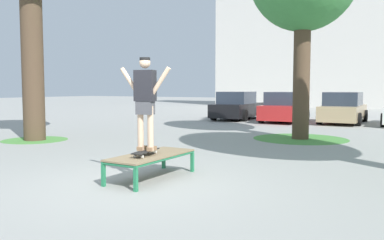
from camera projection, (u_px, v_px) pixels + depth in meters
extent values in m
plane|color=#999993|center=(138.00, 184.00, 7.17)|extent=(120.00, 120.00, 0.00)
cube|color=#237A4C|center=(164.00, 159.00, 8.58)|extent=(0.06, 0.06, 0.38)
cube|color=#237A4C|center=(192.00, 162.00, 8.23)|extent=(0.06, 0.06, 0.38)
cube|color=#237A4C|center=(103.00, 176.00, 7.00)|extent=(0.06, 0.06, 0.38)
cube|color=#237A4C|center=(136.00, 180.00, 6.65)|extent=(0.06, 0.06, 0.38)
cylinder|color=#237A4C|center=(136.00, 156.00, 7.77)|extent=(0.06, 1.90, 0.05)
cylinder|color=#237A4C|center=(167.00, 159.00, 7.42)|extent=(0.06, 1.90, 0.05)
cylinder|color=#237A4C|center=(178.00, 151.00, 8.39)|extent=(0.76, 0.05, 0.05)
cylinder|color=#237A4C|center=(119.00, 165.00, 6.81)|extent=(0.76, 0.05, 0.05)
cube|color=#847051|center=(151.00, 155.00, 7.60)|extent=(0.77, 1.90, 0.03)
cube|color=black|center=(146.00, 151.00, 7.44)|extent=(0.35, 0.82, 0.02)
cylinder|color=silver|center=(149.00, 152.00, 7.73)|extent=(0.04, 0.06, 0.06)
cylinder|color=silver|center=(156.00, 152.00, 7.68)|extent=(0.04, 0.06, 0.06)
cylinder|color=silver|center=(135.00, 156.00, 7.20)|extent=(0.04, 0.06, 0.06)
cylinder|color=silver|center=(143.00, 157.00, 7.15)|extent=(0.04, 0.06, 0.06)
cylinder|color=beige|center=(141.00, 128.00, 7.44)|extent=(0.11, 0.11, 0.82)
cube|color=#99704C|center=(142.00, 148.00, 7.51)|extent=(0.14, 0.25, 0.07)
cylinder|color=beige|center=(150.00, 128.00, 7.37)|extent=(0.11, 0.11, 0.82)
cube|color=#99704C|center=(152.00, 149.00, 7.45)|extent=(0.14, 0.25, 0.07)
cube|color=#4C4C51|center=(145.00, 108.00, 7.38)|extent=(0.33, 0.25, 0.24)
cube|color=#232328|center=(145.00, 86.00, 7.34)|extent=(0.40, 0.28, 0.56)
cylinder|color=beige|center=(130.00, 81.00, 7.44)|extent=(0.41, 0.15, 0.52)
cylinder|color=beige|center=(160.00, 81.00, 7.24)|extent=(0.41, 0.15, 0.52)
sphere|color=beige|center=(145.00, 63.00, 7.31)|extent=(0.20, 0.20, 0.20)
cylinder|color=black|center=(145.00, 59.00, 7.31)|extent=(0.19, 0.19, 0.05)
cylinder|color=brown|center=(33.00, 65.00, 13.09)|extent=(0.69, 0.69, 4.90)
cylinder|color=#519342|center=(35.00, 140.00, 13.28)|extent=(2.08, 2.08, 0.01)
cylinder|color=brown|center=(301.00, 80.00, 13.44)|extent=(0.55, 0.55, 3.90)
cylinder|color=#47893D|center=(300.00, 139.00, 13.60)|extent=(3.11, 3.11, 0.01)
cube|color=black|center=(237.00, 110.00, 22.21)|extent=(2.00, 4.31, 0.70)
cube|color=#2D3847|center=(237.00, 98.00, 22.03)|extent=(1.71, 2.21, 0.64)
cylinder|color=black|center=(231.00, 112.00, 23.77)|extent=(0.26, 0.61, 0.60)
cylinder|color=black|center=(260.00, 113.00, 23.02)|extent=(0.26, 0.61, 0.60)
cylinder|color=black|center=(214.00, 115.00, 21.44)|extent=(0.26, 0.61, 0.60)
cylinder|color=black|center=(244.00, 116.00, 20.69)|extent=(0.26, 0.61, 0.60)
cube|color=red|center=(285.00, 111.00, 20.64)|extent=(2.02, 4.32, 0.70)
cube|color=#2D3847|center=(284.00, 98.00, 20.45)|extent=(1.72, 2.22, 0.64)
cylinder|color=black|center=(275.00, 114.00, 22.19)|extent=(0.27, 0.62, 0.60)
cylinder|color=black|center=(307.00, 115.00, 21.45)|extent=(0.27, 0.62, 0.60)
cylinder|color=black|center=(261.00, 117.00, 19.86)|extent=(0.27, 0.62, 0.60)
cylinder|color=black|center=(296.00, 118.00, 19.11)|extent=(0.27, 0.62, 0.60)
cube|color=tan|center=(343.00, 113.00, 19.72)|extent=(1.81, 4.24, 0.70)
cube|color=#2D3847|center=(343.00, 99.00, 19.54)|extent=(1.62, 2.14, 0.64)
cylinder|color=black|center=(330.00, 115.00, 21.28)|extent=(0.24, 0.61, 0.60)
cylinder|color=black|center=(365.00, 116.00, 20.47)|extent=(0.24, 0.61, 0.60)
cylinder|color=black|center=(319.00, 118.00, 19.01)|extent=(0.24, 0.61, 0.60)
cylinder|color=black|center=(358.00, 119.00, 18.19)|extent=(0.24, 0.61, 0.60)
cylinder|color=black|center=(384.00, 120.00, 17.70)|extent=(0.23, 0.61, 0.60)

